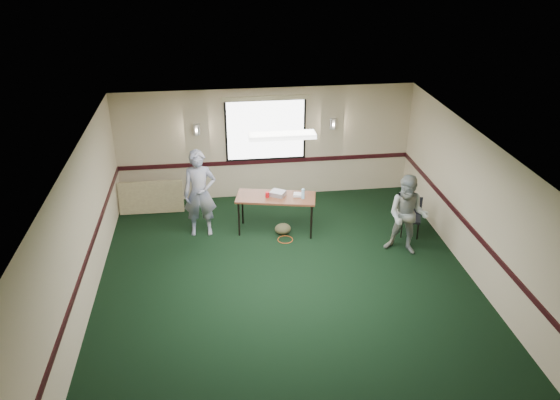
{
  "coord_description": "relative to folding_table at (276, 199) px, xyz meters",
  "views": [
    {
      "loc": [
        -1.2,
        -8.12,
        5.99
      ],
      "look_at": [
        0.0,
        1.3,
        1.2
      ],
      "focal_mm": 35.0,
      "sensor_mm": 36.0,
      "label": 1
    }
  ],
  "objects": [
    {
      "name": "folding_table",
      "position": [
        0.0,
        0.0,
        0.0
      ],
      "size": [
        1.78,
        1.0,
        0.84
      ],
      "rotation": [
        0.0,
        0.0,
        -0.21
      ],
      "color": "#562818",
      "rests_on": "ground"
    },
    {
      "name": "room_shell",
      "position": [
        -0.03,
        -0.07,
        0.8
      ],
      "size": [
        8.0,
        8.02,
        8.0
      ],
      "color": "#C7B990",
      "rests_on": "ground"
    },
    {
      "name": "cable_coil",
      "position": [
        0.15,
        -0.42,
        -0.77
      ],
      "size": [
        0.35,
        0.35,
        0.02
      ],
      "primitive_type": "torus",
      "rotation": [
        0.0,
        0.0,
        -0.07
      ],
      "color": "#B84A17",
      "rests_on": "ground"
    },
    {
      "name": "conference_chair",
      "position": [
        2.87,
        -0.46,
        -0.29
      ],
      "size": [
        0.53,
        0.54,
        0.82
      ],
      "rotation": [
        0.0,
        0.0,
        -0.38
      ],
      "color": "black",
      "rests_on": "ground"
    },
    {
      "name": "person_left",
      "position": [
        -1.6,
        0.11,
        0.18
      ],
      "size": [
        0.7,
        0.47,
        1.91
      ],
      "primitive_type": "imported",
      "rotation": [
        0.0,
        0.0,
        -0.02
      ],
      "color": "#3F508C",
      "rests_on": "ground"
    },
    {
      "name": "red_cup",
      "position": [
        -0.19,
        -0.01,
        0.12
      ],
      "size": [
        0.08,
        0.08,
        0.12
      ],
      "primitive_type": "cylinder",
      "color": "red",
      "rests_on": "folding_table"
    },
    {
      "name": "projector",
      "position": [
        0.05,
        0.04,
        0.11
      ],
      "size": [
        0.38,
        0.36,
        0.1
      ],
      "primitive_type": "cube",
      "rotation": [
        0.0,
        0.0,
        -0.53
      ],
      "color": "gray",
      "rests_on": "folding_table"
    },
    {
      "name": "folded_table",
      "position": [
        -2.76,
        1.24,
        -0.4
      ],
      "size": [
        1.47,
        0.24,
        0.75
      ],
      "primitive_type": "cube",
      "rotation": [
        -0.21,
        0.0,
        -0.02
      ],
      "color": "#99865E",
      "rests_on": "ground"
    },
    {
      "name": "water_bottle",
      "position": [
        0.55,
        -0.17,
        0.17
      ],
      "size": [
        0.07,
        0.07,
        0.22
      ],
      "primitive_type": "cylinder",
      "color": "#95D2F4",
      "rests_on": "folding_table"
    },
    {
      "name": "duffel_bag",
      "position": [
        0.13,
        -0.16,
        -0.65
      ],
      "size": [
        0.41,
        0.35,
        0.25
      ],
      "primitive_type": "ellipsoid",
      "rotation": [
        0.0,
        0.0,
        0.28
      ],
      "color": "#4B432B",
      "rests_on": "ground"
    },
    {
      "name": "game_console",
      "position": [
        0.48,
        -0.03,
        0.09
      ],
      "size": [
        0.24,
        0.21,
        0.05
      ],
      "primitive_type": "cube",
      "rotation": [
        0.0,
        0.0,
        -0.24
      ],
      "color": "silver",
      "rests_on": "folding_table"
    },
    {
      "name": "person_right",
      "position": [
        2.5,
        -1.17,
        0.06
      ],
      "size": [
        1.02,
        0.95,
        1.68
      ],
      "primitive_type": "imported",
      "rotation": [
        0.0,
        0.0,
        -0.49
      ],
      "color": "#6C8AA8",
      "rests_on": "ground"
    },
    {
      "name": "ground",
      "position": [
        -0.03,
        -2.19,
        -0.78
      ],
      "size": [
        8.0,
        8.0,
        0.0
      ],
      "primitive_type": "plane",
      "color": "black",
      "rests_on": "ground"
    }
  ]
}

